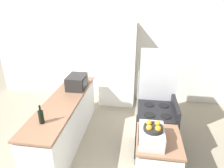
% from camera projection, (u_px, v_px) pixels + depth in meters
% --- Properties ---
extents(wall_back, '(7.00, 0.06, 2.60)m').
position_uv_depth(wall_back, '(120.00, 52.00, 5.24)').
color(wall_back, silver).
rests_on(wall_back, ground_plane).
extents(counter_left, '(0.60, 2.43, 0.90)m').
position_uv_depth(counter_left, '(66.00, 121.00, 3.86)').
color(counter_left, silver).
rests_on(counter_left, ground_plane).
extents(counter_right, '(0.60, 0.71, 0.90)m').
position_uv_depth(counter_right, '(156.00, 164.00, 2.86)').
color(counter_right, silver).
rests_on(counter_right, ground_plane).
extents(pantry_cabinet, '(0.91, 0.56, 2.09)m').
position_uv_depth(pantry_cabinet, '(117.00, 65.00, 5.06)').
color(pantry_cabinet, white).
rests_on(pantry_cabinet, ground_plane).
extents(stove, '(0.66, 0.72, 1.06)m').
position_uv_depth(stove, '(155.00, 132.00, 3.51)').
color(stove, black).
rests_on(stove, ground_plane).
extents(refrigerator, '(0.70, 0.76, 1.67)m').
position_uv_depth(refrigerator, '(155.00, 93.00, 4.06)').
color(refrigerator, '#B7B7BC').
rests_on(refrigerator, ground_plane).
extents(microwave, '(0.36, 0.48, 0.27)m').
position_uv_depth(microwave, '(77.00, 82.00, 4.10)').
color(microwave, black).
rests_on(microwave, counter_left).
extents(wine_bottle, '(0.08, 0.08, 0.30)m').
position_uv_depth(wine_bottle, '(41.00, 117.00, 2.96)').
color(wine_bottle, black).
rests_on(wine_bottle, counter_left).
extents(toaster_oven, '(0.32, 0.42, 0.20)m').
position_uv_depth(toaster_oven, '(151.00, 136.00, 2.57)').
color(toaster_oven, '#B2B2B7').
rests_on(toaster_oven, counter_right).
extents(fruit_bowl, '(0.25, 0.25, 0.10)m').
position_uv_depth(fruit_bowl, '(153.00, 127.00, 2.50)').
color(fruit_bowl, black).
rests_on(fruit_bowl, toaster_oven).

